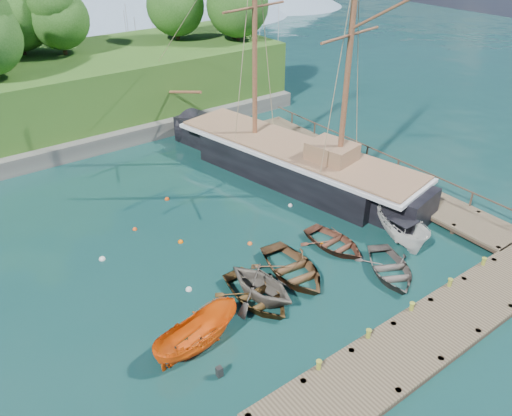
{
  "coord_description": "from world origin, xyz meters",
  "views": [
    {
      "loc": [
        -14.66,
        -15.17,
        17.13
      ],
      "look_at": [
        0.25,
        5.1,
        2.0
      ],
      "focal_mm": 35.0,
      "sensor_mm": 36.0,
      "label": 1
    }
  ],
  "objects_px": {
    "rowboat_2": "(293,275)",
    "cabin_boat_white": "(400,240)",
    "rowboat_0": "(257,300)",
    "rowboat_1": "(261,298)",
    "motorboat_orange": "(198,348)",
    "rowboat_3": "(389,274)",
    "rowboat_4": "(334,247)",
    "schooner": "(294,165)"
  },
  "relations": [
    {
      "from": "rowboat_0",
      "to": "rowboat_1",
      "type": "bearing_deg",
      "value": -6.39
    },
    {
      "from": "motorboat_orange",
      "to": "schooner",
      "type": "xyz_separation_m",
      "value": [
        14.25,
        10.2,
        1.09
      ]
    },
    {
      "from": "rowboat_2",
      "to": "rowboat_3",
      "type": "relative_size",
      "value": 1.13
    },
    {
      "from": "rowboat_3",
      "to": "cabin_boat_white",
      "type": "distance_m",
      "value": 3.54
    },
    {
      "from": "rowboat_3",
      "to": "rowboat_4",
      "type": "xyz_separation_m",
      "value": [
        -0.69,
        3.63,
        0.0
      ]
    },
    {
      "from": "motorboat_orange",
      "to": "rowboat_1",
      "type": "bearing_deg",
      "value": -85.16
    },
    {
      "from": "rowboat_4",
      "to": "rowboat_1",
      "type": "bearing_deg",
      "value": -174.2
    },
    {
      "from": "rowboat_1",
      "to": "motorboat_orange",
      "type": "distance_m",
      "value": 4.43
    },
    {
      "from": "rowboat_1",
      "to": "rowboat_3",
      "type": "relative_size",
      "value": 0.94
    },
    {
      "from": "cabin_boat_white",
      "to": "schooner",
      "type": "bearing_deg",
      "value": 113.71
    },
    {
      "from": "rowboat_2",
      "to": "cabin_boat_white",
      "type": "xyz_separation_m",
      "value": [
        7.35,
        -1.25,
        0.0
      ]
    },
    {
      "from": "rowboat_4",
      "to": "schooner",
      "type": "height_order",
      "value": "schooner"
    },
    {
      "from": "rowboat_0",
      "to": "rowboat_4",
      "type": "xyz_separation_m",
      "value": [
        6.44,
        1.04,
        0.0
      ]
    },
    {
      "from": "rowboat_4",
      "to": "motorboat_orange",
      "type": "distance_m",
      "value": 10.7
    },
    {
      "from": "rowboat_0",
      "to": "cabin_boat_white",
      "type": "bearing_deg",
      "value": -4.85
    },
    {
      "from": "motorboat_orange",
      "to": "schooner",
      "type": "distance_m",
      "value": 17.55
    },
    {
      "from": "rowboat_2",
      "to": "motorboat_orange",
      "type": "relative_size",
      "value": 1.08
    },
    {
      "from": "rowboat_2",
      "to": "rowboat_3",
      "type": "height_order",
      "value": "rowboat_2"
    },
    {
      "from": "rowboat_1",
      "to": "rowboat_4",
      "type": "xyz_separation_m",
      "value": [
        6.18,
        1.07,
        0.0
      ]
    },
    {
      "from": "rowboat_1",
      "to": "schooner",
      "type": "relative_size",
      "value": 0.15
    },
    {
      "from": "rowboat_0",
      "to": "rowboat_3",
      "type": "relative_size",
      "value": 1.04
    },
    {
      "from": "rowboat_2",
      "to": "rowboat_4",
      "type": "height_order",
      "value": "rowboat_2"
    },
    {
      "from": "rowboat_0",
      "to": "rowboat_1",
      "type": "xyz_separation_m",
      "value": [
        0.26,
        -0.03,
        0.0
      ]
    },
    {
      "from": "rowboat_1",
      "to": "rowboat_2",
      "type": "height_order",
      "value": "rowboat_1"
    },
    {
      "from": "rowboat_0",
      "to": "cabin_boat_white",
      "type": "height_order",
      "value": "cabin_boat_white"
    },
    {
      "from": "rowboat_4",
      "to": "rowboat_0",
      "type": "bearing_deg",
      "value": -174.81
    },
    {
      "from": "rowboat_2",
      "to": "motorboat_orange",
      "type": "distance_m",
      "value": 7.04
    },
    {
      "from": "rowboat_2",
      "to": "schooner",
      "type": "relative_size",
      "value": 0.18
    },
    {
      "from": "rowboat_0",
      "to": "cabin_boat_white",
      "type": "distance_m",
      "value": 10.19
    },
    {
      "from": "rowboat_0",
      "to": "motorboat_orange",
      "type": "xyz_separation_m",
      "value": [
        -4.07,
        -1.01,
        0.0
      ]
    },
    {
      "from": "rowboat_3",
      "to": "cabin_boat_white",
      "type": "bearing_deg",
      "value": 59.68
    },
    {
      "from": "rowboat_1",
      "to": "motorboat_orange",
      "type": "bearing_deg",
      "value": -177.4
    },
    {
      "from": "rowboat_0",
      "to": "rowboat_4",
      "type": "bearing_deg",
      "value": 8.66
    },
    {
      "from": "schooner",
      "to": "cabin_boat_white",
      "type": "bearing_deg",
      "value": -101.82
    },
    {
      "from": "rowboat_2",
      "to": "cabin_boat_white",
      "type": "relative_size",
      "value": 0.95
    },
    {
      "from": "cabin_boat_white",
      "to": "rowboat_3",
      "type": "bearing_deg",
      "value": -125.23
    },
    {
      "from": "rowboat_0",
      "to": "schooner",
      "type": "distance_m",
      "value": 13.75
    },
    {
      "from": "rowboat_2",
      "to": "schooner",
      "type": "distance_m",
      "value": 11.46
    },
    {
      "from": "rowboat_1",
      "to": "schooner",
      "type": "height_order",
      "value": "schooner"
    },
    {
      "from": "rowboat_3",
      "to": "schooner",
      "type": "distance_m",
      "value": 12.22
    },
    {
      "from": "cabin_boat_white",
      "to": "rowboat_4",
      "type": "bearing_deg",
      "value": 177.9
    },
    {
      "from": "rowboat_0",
      "to": "rowboat_2",
      "type": "bearing_deg",
      "value": 9.22
    }
  ]
}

